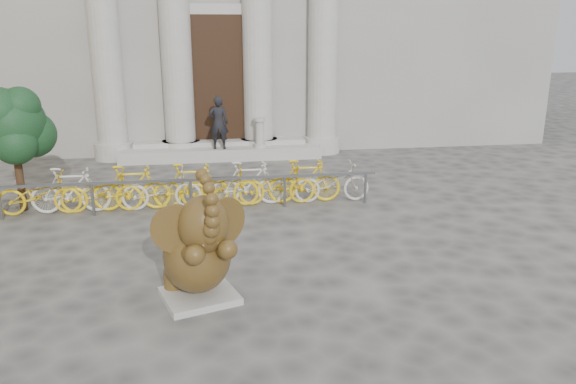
{
  "coord_description": "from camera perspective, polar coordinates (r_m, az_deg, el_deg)",
  "views": [
    {
      "loc": [
        -0.49,
        -7.45,
        3.79
      ],
      "look_at": [
        0.89,
        1.68,
        1.1
      ],
      "focal_mm": 35.0,
      "sensor_mm": 36.0,
      "label": 1
    }
  ],
  "objects": [
    {
      "name": "ground",
      "position": [
        8.37,
        -4.41,
        -10.73
      ],
      "size": [
        80.0,
        80.0,
        0.0
      ],
      "primitive_type": "plane",
      "color": "#474442",
      "rests_on": "ground"
    },
    {
      "name": "entrance_steps",
      "position": [
        17.24,
        -6.81,
        4.04
      ],
      "size": [
        6.0,
        1.2,
        0.36
      ],
      "primitive_type": "cube",
      "color": "#A8A59E",
      "rests_on": "ground"
    },
    {
      "name": "elephant_statue",
      "position": [
        8.09,
        -9.11,
        -6.13
      ],
      "size": [
        1.34,
        1.6,
        2.03
      ],
      "rotation": [
        0.0,
        0.0,
        0.31
      ],
      "color": "#A8A59E",
      "rests_on": "ground"
    },
    {
      "name": "bike_rack",
      "position": [
        12.42,
        -9.84,
        0.65
      ],
      "size": [
        8.14,
        0.53,
        1.0
      ],
      "color": "slate",
      "rests_on": "ground"
    },
    {
      "name": "tree",
      "position": [
        13.07,
        -26.1,
        6.1
      ],
      "size": [
        1.54,
        1.4,
        2.67
      ],
      "color": "#332114",
      "rests_on": "ground"
    },
    {
      "name": "pedestrian",
      "position": [
        16.71,
        -7.08,
        6.99
      ],
      "size": [
        0.6,
        0.42,
        1.55
      ],
      "primitive_type": "imported",
      "rotation": [
        0.0,
        0.0,
        3.05
      ],
      "color": "black",
      "rests_on": "entrance_steps"
    },
    {
      "name": "balustrade_post",
      "position": [
        16.9,
        -2.89,
        5.92
      ],
      "size": [
        0.36,
        0.36,
        0.89
      ],
      "color": "#A8A59E",
      "rests_on": "entrance_steps"
    }
  ]
}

